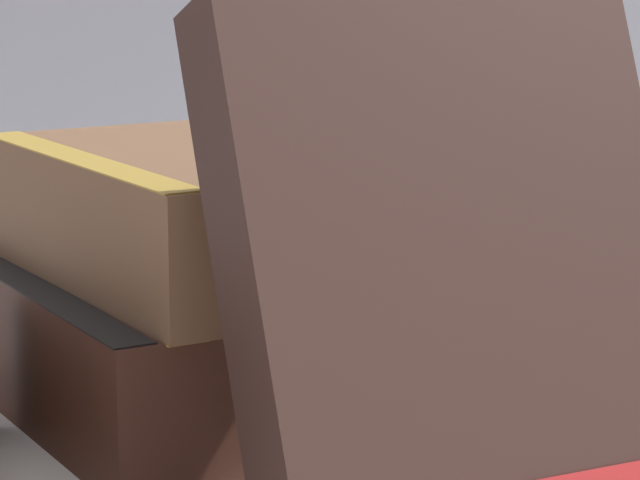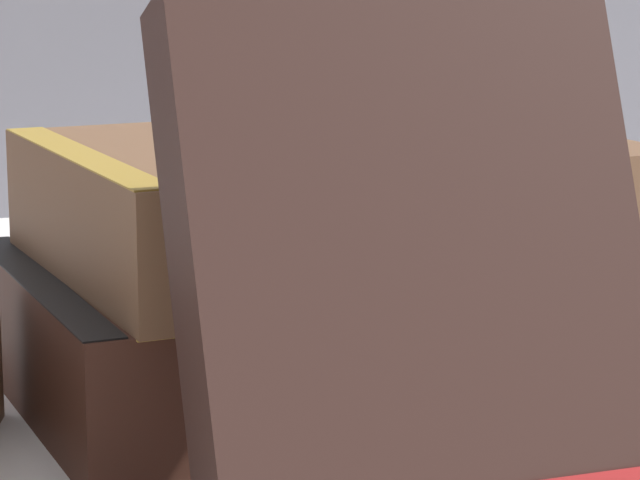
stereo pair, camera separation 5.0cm
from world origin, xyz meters
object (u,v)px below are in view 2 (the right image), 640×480
(pocket_watch, at_px, (413,127))
(reading_glasses, at_px, (80,310))
(book_flat_top, at_px, (315,202))
(book_flat_bottom, at_px, (303,323))
(book_leaning_front, at_px, (410,284))

(pocket_watch, height_order, reading_glasses, pocket_watch)
(book_flat_top, bearing_deg, book_flat_bottom, 108.70)
(book_leaning_front, bearing_deg, pocket_watch, 66.55)
(reading_glasses, bearing_deg, book_leaning_front, -92.19)
(pocket_watch, distance_m, reading_glasses, 0.17)
(book_leaning_front, height_order, pocket_watch, book_leaning_front)
(pocket_watch, bearing_deg, book_flat_bottom, 172.78)
(book_leaning_front, distance_m, reading_glasses, 0.25)
(book_flat_bottom, distance_m, pocket_watch, 0.07)
(book_leaning_front, bearing_deg, book_flat_top, 81.78)
(book_leaning_front, height_order, reading_glasses, book_leaning_front)
(book_flat_top, height_order, reading_glasses, book_flat_top)
(pocket_watch, xyz_separation_m, reading_glasses, (-0.09, 0.12, -0.08))
(book_flat_bottom, xyz_separation_m, reading_glasses, (-0.05, 0.12, -0.02))
(book_flat_top, distance_m, reading_glasses, 0.15)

